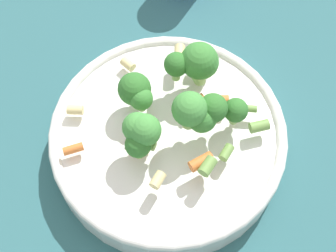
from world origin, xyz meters
The scene contains 3 objects.
ground_plane centered at (0.00, 0.00, 0.00)m, with size 3.00×3.00×0.00m, color #2D6066.
bowl centered at (0.00, 0.00, 0.03)m, with size 0.30×0.30×0.05m.
pasta_salad centered at (0.02, -0.01, 0.09)m, with size 0.20×0.25×0.08m.
Camera 1 is at (-0.27, -0.04, 0.57)m, focal length 50.00 mm.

